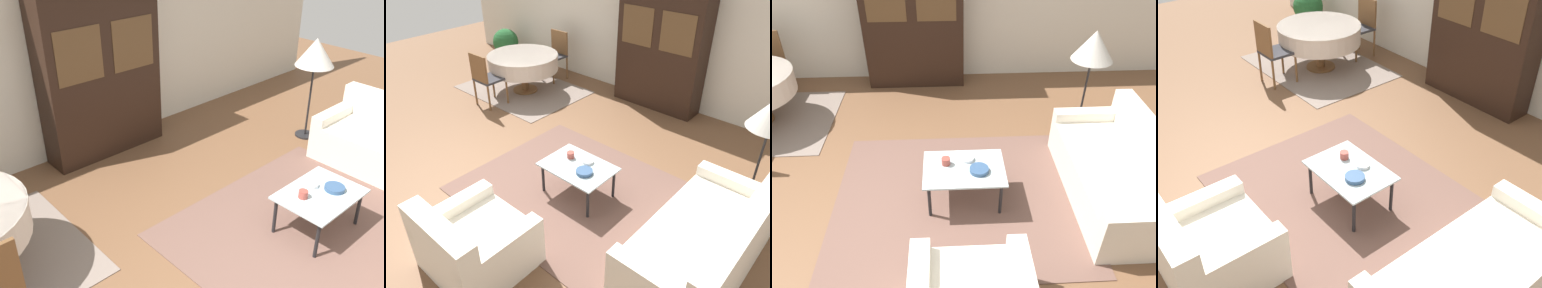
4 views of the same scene
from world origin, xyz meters
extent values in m
plane|color=brown|center=(0.00, 0.00, 0.00)|extent=(14.00, 14.00, 0.00)
cube|color=brown|center=(1.03, 0.51, 0.01)|extent=(2.73, 2.25, 0.01)
cube|color=gray|center=(-1.90, 2.20, 0.01)|extent=(2.34, 1.70, 0.01)
cube|color=silver|center=(2.71, 0.48, 0.23)|extent=(0.92, 1.87, 0.46)
cube|color=silver|center=(3.07, 0.48, 0.64)|extent=(0.20, 1.87, 0.36)
cube|color=silver|center=(2.71, 1.33, 0.52)|extent=(0.92, 0.16, 0.12)
cube|color=silver|center=(1.07, -0.98, 0.23)|extent=(0.94, 0.91, 0.45)
cube|color=silver|center=(1.07, -1.33, 0.62)|extent=(0.94, 0.20, 0.34)
cube|color=silver|center=(0.68, -0.98, 0.51)|extent=(0.16, 0.91, 0.12)
cube|color=silver|center=(1.46, -0.98, 0.51)|extent=(0.16, 0.91, 0.12)
cylinder|color=black|center=(0.72, 0.25, 0.21)|extent=(0.04, 0.04, 0.41)
cylinder|color=black|center=(1.45, 0.25, 0.21)|extent=(0.04, 0.04, 0.41)
cylinder|color=black|center=(0.72, 0.74, 0.21)|extent=(0.04, 0.04, 0.41)
cylinder|color=black|center=(1.45, 0.74, 0.21)|extent=(0.04, 0.04, 0.41)
cube|color=silver|center=(1.08, 0.49, 0.43)|extent=(0.85, 0.61, 0.02)
cube|color=black|center=(0.44, 3.36, 1.06)|extent=(1.55, 0.43, 2.11)
cube|color=brown|center=(0.81, 3.14, 1.42)|extent=(0.59, 0.01, 0.63)
cylinder|color=brown|center=(-1.83, 2.20, 0.03)|extent=(0.48, 0.48, 0.03)
cylinder|color=brown|center=(-1.83, 2.20, 0.23)|extent=(0.14, 0.14, 0.43)
cylinder|color=beige|center=(-1.83, 2.20, 0.59)|extent=(1.33, 1.33, 0.30)
cylinder|color=beige|center=(-1.83, 2.20, 0.73)|extent=(1.34, 1.34, 0.03)
cylinder|color=brown|center=(-2.04, 1.59, 0.24)|extent=(0.04, 0.04, 0.47)
cylinder|color=brown|center=(-1.63, 1.59, 0.24)|extent=(0.04, 0.04, 0.47)
cylinder|color=brown|center=(-2.04, 1.19, 0.24)|extent=(0.04, 0.04, 0.47)
cylinder|color=brown|center=(-1.63, 1.19, 0.24)|extent=(0.04, 0.04, 0.47)
cube|color=#333338|center=(-1.83, 1.39, 0.50)|extent=(0.44, 0.44, 0.04)
cube|color=brown|center=(-1.83, 1.19, 0.75)|extent=(0.44, 0.04, 0.47)
cylinder|color=brown|center=(-1.63, 2.80, 0.24)|extent=(0.04, 0.04, 0.47)
cylinder|color=brown|center=(-2.04, 2.80, 0.24)|extent=(0.04, 0.04, 0.47)
cylinder|color=brown|center=(-1.63, 3.21, 0.24)|extent=(0.04, 0.04, 0.47)
cylinder|color=brown|center=(-2.04, 3.21, 0.24)|extent=(0.04, 0.04, 0.47)
cube|color=#333338|center=(-1.83, 3.00, 0.50)|extent=(0.44, 0.44, 0.04)
cube|color=brown|center=(-1.83, 3.20, 0.75)|extent=(0.44, 0.04, 0.47)
cylinder|color=#9E4238|center=(0.90, 0.57, 0.48)|extent=(0.09, 0.09, 0.08)
cylinder|color=#33517A|center=(1.24, 0.43, 0.46)|extent=(0.20, 0.20, 0.04)
cylinder|color=white|center=(1.13, 0.63, 0.45)|extent=(0.14, 0.14, 0.04)
cylinder|color=beige|center=(-3.46, 3.07, 0.11)|extent=(0.33, 0.33, 0.21)
sphere|color=#235B2D|center=(-3.46, 3.07, 0.46)|extent=(0.59, 0.59, 0.59)
camera|label=1|loc=(-2.30, -1.35, 2.98)|focal=42.00mm
camera|label=2|loc=(3.54, -2.27, 3.07)|focal=35.00mm
camera|label=3|loc=(0.93, -2.50, 2.97)|focal=35.00mm
camera|label=4|loc=(3.90, -1.76, 3.24)|focal=42.00mm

